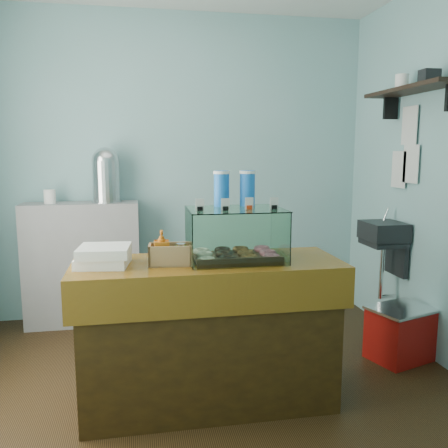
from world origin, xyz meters
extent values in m
plane|color=black|center=(0.00, 0.00, 0.00)|extent=(3.50, 3.50, 0.00)
cube|color=#77AEAD|center=(0.00, 1.50, 1.40)|extent=(3.50, 0.04, 2.80)
cube|color=#77AEAD|center=(0.00, -1.50, 1.40)|extent=(3.50, 0.04, 2.80)
cube|color=black|center=(1.58, 0.55, 0.90)|extent=(0.30, 0.35, 0.15)
cube|color=black|center=(1.71, 0.55, 0.70)|extent=(0.04, 0.30, 0.35)
cylinder|color=silver|center=(1.65, 0.65, 1.02)|extent=(0.02, 0.02, 0.12)
cylinder|color=silver|center=(1.58, 0.55, 0.55)|extent=(0.04, 0.04, 0.45)
cube|color=black|center=(1.60, 0.30, 2.00)|extent=(0.25, 1.00, 0.03)
cube|color=black|center=(1.67, 0.70, 1.90)|extent=(0.12, 0.03, 0.18)
cube|color=silver|center=(1.73, 0.45, 1.45)|extent=(0.01, 0.21, 0.30)
cube|color=silver|center=(1.73, 0.62, 1.40)|extent=(0.01, 0.21, 0.30)
cube|color=silver|center=(1.73, 0.50, 1.75)|extent=(0.01, 0.21, 0.30)
cube|color=#41290C|center=(0.00, -0.25, 0.42)|extent=(1.50, 0.56, 0.84)
cube|color=#502D0A|center=(0.00, -0.25, 0.87)|extent=(1.60, 0.60, 0.06)
cube|color=#502D0A|center=(0.00, -0.53, 0.75)|extent=(1.60, 0.04, 0.18)
cube|color=gray|center=(-0.90, 1.32, 0.55)|extent=(1.00, 0.32, 1.10)
cube|color=#311E0E|center=(0.17, -0.24, 0.91)|extent=(0.51, 0.36, 0.02)
torus|color=white|center=(-0.02, -0.36, 0.94)|extent=(0.10, 0.10, 0.03)
torus|color=black|center=(0.10, -0.36, 0.94)|extent=(0.10, 0.10, 0.03)
torus|color=brown|center=(0.23, -0.36, 0.94)|extent=(0.10, 0.10, 0.03)
torus|color=pink|center=(0.36, -0.36, 0.94)|extent=(0.10, 0.10, 0.03)
torus|color=white|center=(-0.02, -0.24, 0.94)|extent=(0.10, 0.10, 0.03)
torus|color=black|center=(0.10, -0.24, 0.94)|extent=(0.10, 0.10, 0.03)
torus|color=brown|center=(0.23, -0.24, 0.94)|extent=(0.10, 0.10, 0.03)
torus|color=pink|center=(0.36, -0.24, 0.94)|extent=(0.10, 0.10, 0.03)
torus|color=white|center=(-0.02, -0.12, 0.94)|extent=(0.10, 0.10, 0.03)
torus|color=black|center=(0.11, -0.12, 0.94)|extent=(0.10, 0.10, 0.03)
torus|color=brown|center=(0.23, -0.12, 0.94)|extent=(0.10, 0.10, 0.03)
torus|color=pink|center=(0.36, -0.12, 0.94)|extent=(0.10, 0.10, 0.03)
cube|color=white|center=(0.17, -0.44, 1.05)|extent=(0.56, 0.01, 0.31)
cube|color=white|center=(0.17, -0.03, 1.05)|extent=(0.56, 0.01, 0.31)
cube|color=white|center=(-0.11, -0.24, 1.05)|extent=(0.01, 0.41, 0.31)
cube|color=white|center=(0.45, -0.24, 1.05)|extent=(0.01, 0.41, 0.31)
cube|color=white|center=(0.17, -0.24, 1.21)|extent=(0.58, 0.43, 0.01)
cube|color=silver|center=(-0.05, -0.29, 1.25)|extent=(0.05, 0.00, 0.07)
cube|color=black|center=(-0.05, -0.29, 1.22)|extent=(0.03, 0.02, 0.02)
cube|color=silver|center=(0.10, -0.29, 1.25)|extent=(0.05, 0.00, 0.07)
cube|color=black|center=(0.10, -0.29, 1.22)|extent=(0.03, 0.02, 0.02)
cube|color=silver|center=(0.24, -0.29, 1.25)|extent=(0.05, 0.00, 0.07)
cube|color=red|center=(0.24, -0.29, 1.22)|extent=(0.03, 0.02, 0.02)
cube|color=silver|center=(0.39, -0.29, 1.25)|extent=(0.05, 0.00, 0.07)
cube|color=black|center=(0.39, -0.29, 1.22)|extent=(0.03, 0.02, 0.02)
cylinder|color=blue|center=(0.11, -0.10, 1.32)|extent=(0.09, 0.09, 0.22)
cylinder|color=white|center=(0.11, -0.10, 1.42)|extent=(0.10, 0.10, 0.02)
cylinder|color=blue|center=(0.27, -0.11, 1.32)|extent=(0.09, 0.09, 0.22)
cylinder|color=white|center=(0.27, -0.11, 1.42)|extent=(0.10, 0.10, 0.02)
cube|color=#A88554|center=(-0.22, -0.29, 0.91)|extent=(0.26, 0.17, 0.01)
cube|color=#A88554|center=(-0.23, -0.35, 0.96)|extent=(0.25, 0.04, 0.12)
cube|color=#A88554|center=(-0.22, -0.22, 0.96)|extent=(0.25, 0.04, 0.12)
cube|color=#A88554|center=(-0.34, -0.27, 0.96)|extent=(0.03, 0.15, 0.12)
cube|color=#A88554|center=(-0.11, -0.30, 0.96)|extent=(0.03, 0.15, 0.12)
imported|color=#C56312|center=(-0.27, -0.28, 1.01)|extent=(0.09, 0.10, 0.19)
cylinder|color=#429528|center=(-0.16, -0.29, 0.96)|extent=(0.06, 0.06, 0.10)
cylinder|color=silver|center=(-0.16, -0.29, 1.02)|extent=(0.05, 0.05, 0.01)
cube|color=white|center=(-0.61, -0.24, 0.93)|extent=(0.32, 0.32, 0.06)
cube|color=white|center=(-0.60, -0.25, 0.99)|extent=(0.31, 0.31, 0.06)
cylinder|color=silver|center=(-0.67, 1.31, 1.10)|extent=(0.26, 0.26, 0.01)
cylinder|color=silver|center=(-0.67, 1.31, 1.29)|extent=(0.23, 0.23, 0.36)
sphere|color=silver|center=(-0.67, 1.31, 1.47)|extent=(0.23, 0.23, 0.23)
cube|color=#B0120E|center=(1.51, 0.10, 0.19)|extent=(0.52, 0.45, 0.38)
cube|color=silver|center=(1.51, 0.10, 0.39)|extent=(0.54, 0.47, 0.02)
camera|label=1|loc=(-0.41, -2.98, 1.56)|focal=38.00mm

